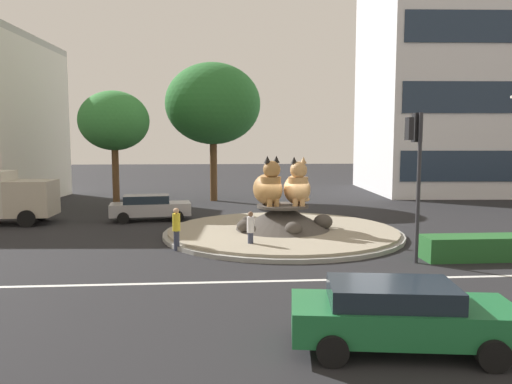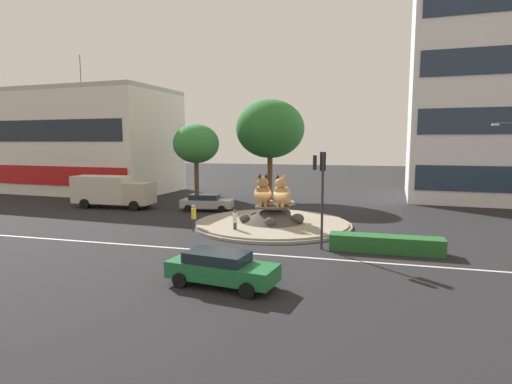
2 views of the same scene
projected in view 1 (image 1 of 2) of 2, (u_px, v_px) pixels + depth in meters
ground_plane at (282, 235)px, 22.76m from camera, size 160.00×160.00×0.00m
lane_centreline at (314, 280)px, 15.16m from camera, size 112.00×0.20×0.01m
roundabout_island at (283, 226)px, 22.72m from camera, size 11.36×11.36×1.45m
cat_statue_tabby at (268, 187)px, 22.47m from camera, size 1.77×2.63×2.35m
cat_statue_calico at (297, 187)px, 22.65m from camera, size 1.46×2.25×2.31m
traffic_light_mast at (416, 154)px, 17.05m from camera, size 0.71×0.62×5.46m
office_tower at (477, 45)px, 42.53m from camera, size 19.50×14.87×26.29m
clipped_hedge_strip at (501, 247)px, 17.92m from camera, size 6.04×1.20×0.90m
broadleaf_tree_behind_island at (213, 104)px, 35.67m from camera, size 7.15×7.15×10.39m
second_tree_near_tower at (114, 121)px, 30.55m from camera, size 4.49×4.49×7.74m
pedestrian_yellow_shirt at (176, 228)px, 19.30m from camera, size 0.32×0.32×1.76m
pedestrian_white_shirt at (251, 230)px, 19.32m from camera, size 0.30×0.30×1.61m
sedan_on_far_lane at (150, 207)px, 26.88m from camera, size 4.65×2.41×1.46m
hatchback_near_shophouse at (400, 314)px, 9.96m from camera, size 4.83×2.44×1.45m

